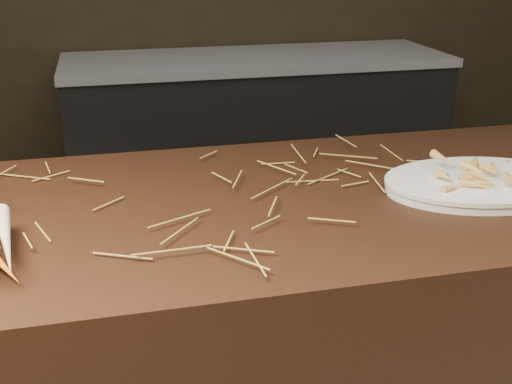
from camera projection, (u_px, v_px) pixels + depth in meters
main_counter at (322, 380)px, 1.43m from camera, size 2.40×0.70×0.90m
back_counter at (256, 140)px, 3.20m from camera, size 1.82×0.62×0.84m
straw_bedding at (331, 188)px, 1.26m from camera, size 1.40×0.60×0.02m
serving_platter at (480, 185)px, 1.27m from camera, size 0.40×0.28×0.02m
roasted_veg_heap at (482, 170)px, 1.26m from camera, size 0.20×0.15×0.04m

